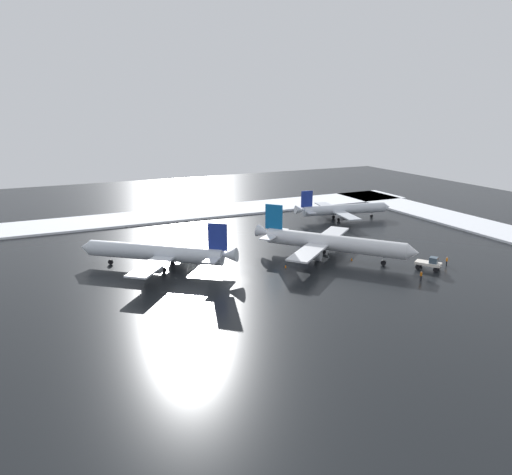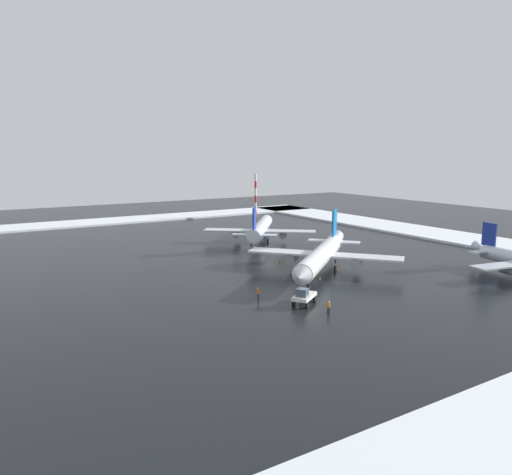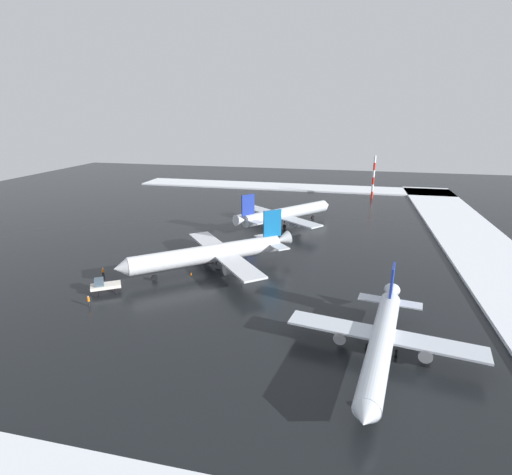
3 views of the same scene
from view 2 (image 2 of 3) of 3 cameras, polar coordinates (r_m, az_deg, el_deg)
name	(u,v)px [view 2 (image 2 of 3)]	position (r m, az deg, el deg)	size (l,w,h in m)	color
ground_plane	(271,255)	(104.11, 1.71, -1.97)	(240.00, 240.00, 0.00)	black
snow_bank_far	(430,233)	(137.82, 19.28, 0.49)	(152.00, 16.00, 0.54)	white
snow_bank_right	(155,218)	(163.33, -11.46, 2.20)	(14.00, 116.00, 0.54)	white
airplane_parked_portside	(322,255)	(88.17, 7.53, -2.00)	(25.33, 27.74, 9.96)	silver
airplane_distant_tail	(260,228)	(119.05, 0.52, 1.04)	(26.44, 24.00, 9.45)	silver
pushback_tug	(304,296)	(70.38, 5.49, -6.66)	(4.35, 5.06, 2.50)	silver
ground_crew_near_tug	(258,293)	(72.78, 0.25, -6.31)	(0.36, 0.36, 1.71)	black
ground_crew_beside_wing	(329,306)	(67.21, 8.30, -7.79)	(0.36, 0.36, 1.71)	black
antenna_mast	(256,196)	(163.84, -0.05, 4.82)	(0.70, 0.70, 14.19)	red
traffic_cone_near_nose	(280,261)	(96.41, 2.73, -2.75)	(0.36, 0.36, 0.55)	orange
traffic_cone_mid_line	(337,268)	(91.88, 9.26, -3.50)	(0.36, 0.36, 0.55)	orange
traffic_cone_wingtip_side	(320,278)	(84.58, 7.31, -4.60)	(0.36, 0.36, 0.55)	orange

